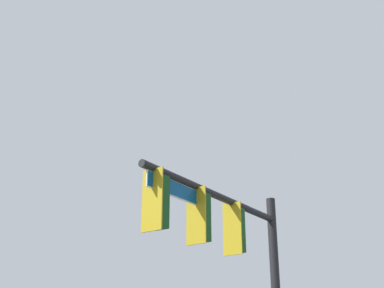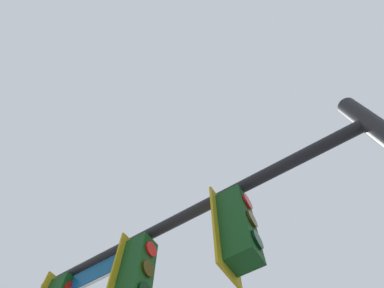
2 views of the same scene
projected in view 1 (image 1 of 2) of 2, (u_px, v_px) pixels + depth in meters
signal_pole_near at (231, 244)px, 12.87m from camera, size 5.74×0.67×5.60m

